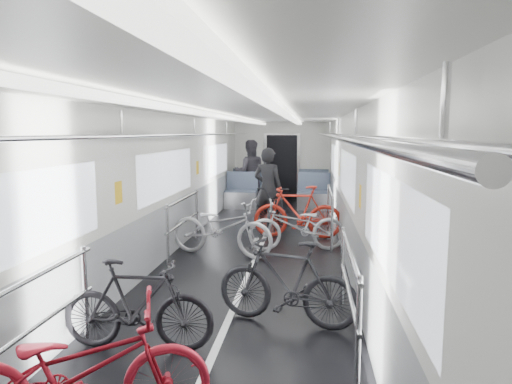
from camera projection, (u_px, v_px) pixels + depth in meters
car_shell at (266, 180)px, 9.23m from camera, size 3.02×14.01×2.41m
bike_left_near at (78, 370)px, 3.12m from camera, size 1.91×1.18×0.95m
bike_left_mid at (137, 305)px, 4.37m from camera, size 1.50×0.45×0.90m
bike_left_far at (221, 227)px, 7.75m from camera, size 1.96×1.08×0.98m
bike_right_near at (287, 282)px, 4.96m from camera, size 1.64×0.81×0.95m
bike_right_mid at (297, 226)px, 8.05m from camera, size 1.80×0.88×0.91m
bike_right_far at (298, 212)px, 9.02m from camera, size 1.76×0.52×1.05m
bike_aisle at (276, 208)px, 9.74m from camera, size 0.78×1.90×0.97m
person_standing at (268, 189)px, 9.81m from camera, size 0.74×0.59×1.77m
person_seated at (250, 172)px, 13.22m from camera, size 1.02×0.85×1.87m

